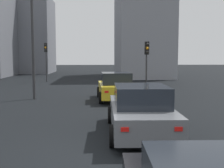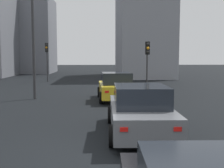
{
  "view_description": "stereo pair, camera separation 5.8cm",
  "coord_description": "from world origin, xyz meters",
  "px_view_note": "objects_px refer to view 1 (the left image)",
  "views": [
    {
      "loc": [
        -7.04,
        -0.32,
        2.53
      ],
      "look_at": [
        4.53,
        -0.94,
        1.41
      ],
      "focal_mm": 45.54,
      "sensor_mm": 36.0,
      "label": 1
    },
    {
      "loc": [
        -7.04,
        -0.38,
        2.53
      ],
      "look_at": [
        4.53,
        -0.94,
        1.41
      ],
      "focal_mm": 45.54,
      "sensor_mm": 36.0,
      "label": 2
    }
  ],
  "objects_px": {
    "car_grey_left_second": "(140,111)",
    "street_lamp_kerbside": "(32,24)",
    "car_yellow_left_lead": "(116,87)",
    "traffic_light_near_right": "(46,54)",
    "traffic_light_near_left": "(147,56)"
  },
  "relations": [
    {
      "from": "car_grey_left_second",
      "to": "street_lamp_kerbside",
      "type": "xyz_separation_m",
      "value": [
        7.92,
        5.16,
        3.66
      ]
    },
    {
      "from": "car_grey_left_second",
      "to": "street_lamp_kerbside",
      "type": "relative_size",
      "value": 0.62
    },
    {
      "from": "car_yellow_left_lead",
      "to": "street_lamp_kerbside",
      "type": "bearing_deg",
      "value": 80.83
    },
    {
      "from": "car_yellow_left_lead",
      "to": "traffic_light_near_right",
      "type": "height_order",
      "value": "traffic_light_near_right"
    },
    {
      "from": "car_yellow_left_lead",
      "to": "traffic_light_near_left",
      "type": "bearing_deg",
      "value": -37.2
    },
    {
      "from": "car_grey_left_second",
      "to": "traffic_light_near_left",
      "type": "bearing_deg",
      "value": -9.56
    },
    {
      "from": "car_grey_left_second",
      "to": "street_lamp_kerbside",
      "type": "height_order",
      "value": "street_lamp_kerbside"
    },
    {
      "from": "car_yellow_left_lead",
      "to": "traffic_light_near_left",
      "type": "relative_size",
      "value": 1.16
    },
    {
      "from": "street_lamp_kerbside",
      "to": "car_yellow_left_lead",
      "type": "bearing_deg",
      "value": -97.22
    },
    {
      "from": "car_grey_left_second",
      "to": "traffic_light_near_right",
      "type": "distance_m",
      "value": 20.99
    },
    {
      "from": "street_lamp_kerbside",
      "to": "car_grey_left_second",
      "type": "bearing_deg",
      "value": -146.89
    },
    {
      "from": "traffic_light_near_left",
      "to": "traffic_light_near_right",
      "type": "distance_m",
      "value": 12.57
    },
    {
      "from": "traffic_light_near_left",
      "to": "street_lamp_kerbside",
      "type": "bearing_deg",
      "value": -76.17
    },
    {
      "from": "car_grey_left_second",
      "to": "traffic_light_near_left",
      "type": "distance_m",
      "value": 11.05
    },
    {
      "from": "car_grey_left_second",
      "to": "street_lamp_kerbside",
      "type": "bearing_deg",
      "value": 34.56
    }
  ]
}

